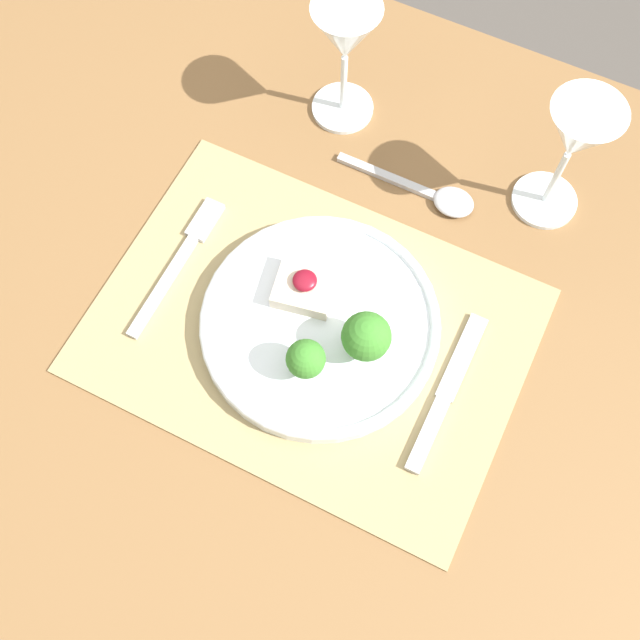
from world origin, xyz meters
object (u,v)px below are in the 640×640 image
(dinner_plate, at_px, (322,324))
(knife, at_px, (442,402))
(fork, at_px, (182,256))
(wine_glass_near, at_px, (575,140))
(spoon, at_px, (437,196))
(wine_glass_far, at_px, (345,40))

(dinner_plate, height_order, knife, dinner_plate)
(dinner_plate, distance_m, knife, 0.15)
(fork, xyz_separation_m, wine_glass_near, (0.34, 0.25, 0.11))
(spoon, bearing_deg, fork, -134.28)
(fork, distance_m, wine_glass_far, 0.30)
(knife, xyz_separation_m, spoon, (-0.10, 0.23, -0.00))
(dinner_plate, xyz_separation_m, spoon, (0.05, 0.21, -0.01))
(dinner_plate, height_order, wine_glass_near, wine_glass_near)
(dinner_plate, bearing_deg, wine_glass_far, 111.21)
(wine_glass_far, bearing_deg, fork, -105.06)
(dinner_plate, bearing_deg, wine_glass_near, 58.24)
(dinner_plate, xyz_separation_m, wine_glass_near, (0.16, 0.26, 0.10))
(fork, relative_size, spoon, 1.09)
(dinner_plate, distance_m, wine_glass_near, 0.32)
(knife, bearing_deg, dinner_plate, 170.63)
(wine_glass_near, bearing_deg, spoon, -155.71)
(wine_glass_near, bearing_deg, knife, -92.64)
(fork, relative_size, wine_glass_far, 1.14)
(knife, bearing_deg, wine_glass_far, 128.81)
(wine_glass_near, height_order, wine_glass_far, wine_glass_near)
(spoon, distance_m, wine_glass_near, 0.17)
(knife, distance_m, spoon, 0.25)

